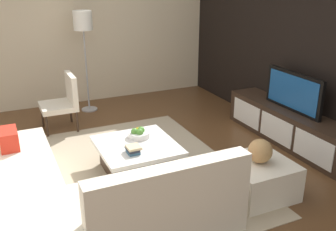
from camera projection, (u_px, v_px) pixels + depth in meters
ground_plane at (133, 177)px, 4.65m from camera, size 14.00×14.00×0.00m
feature_wall_back at (316, 45)px, 5.22m from camera, size 6.40×0.12×2.80m
side_wall_left at (80, 27)px, 6.95m from camera, size 0.12×5.20×2.80m
area_rug at (130, 173)px, 4.73m from camera, size 3.22×2.53×0.01m
media_console at (289, 126)px, 5.50m from camera, size 2.30×0.49×0.50m
television at (293, 92)px, 5.32m from camera, size 1.05×0.06×0.55m
sectional_couch at (66, 195)px, 3.76m from camera, size 2.46×2.36×0.82m
coffee_table at (137, 157)px, 4.70m from camera, size 0.96×0.93×0.38m
accent_chair_near at (64, 99)px, 5.93m from camera, size 0.56×0.53×0.87m
floor_lamp at (83, 27)px, 6.39m from camera, size 0.32×0.32×1.74m
ottoman at (258, 178)px, 4.23m from camera, size 0.70×0.70×0.40m
fruit_bowl at (139, 133)px, 4.81m from camera, size 0.28×0.28×0.13m
decorative_ball at (260, 151)px, 4.11m from camera, size 0.26×0.26×0.26m
book_stack at (133, 149)px, 4.39m from camera, size 0.19×0.16×0.09m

